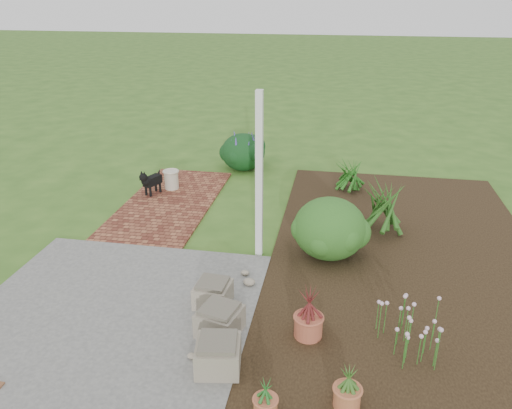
% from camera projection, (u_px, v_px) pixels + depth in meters
% --- Properties ---
extents(ground, '(80.00, 80.00, 0.00)m').
position_uv_depth(ground, '(238.00, 256.00, 7.57)').
color(ground, '#325C1D').
rests_on(ground, ground).
extents(concrete_patio, '(3.50, 3.50, 0.04)m').
position_uv_depth(concrete_patio, '(111.00, 314.00, 6.18)').
color(concrete_patio, '#595957').
rests_on(concrete_patio, ground).
extents(brick_path, '(1.60, 3.50, 0.04)m').
position_uv_depth(brick_path, '(170.00, 202.00, 9.42)').
color(brick_path, '#5A271C').
rests_on(brick_path, ground).
extents(garden_bed, '(4.00, 7.00, 0.03)m').
position_uv_depth(garden_bed, '(405.00, 254.00, 7.61)').
color(garden_bed, black).
rests_on(garden_bed, ground).
extents(veranda_post, '(0.10, 0.10, 2.50)m').
position_uv_depth(veranda_post, '(259.00, 178.00, 7.11)').
color(veranda_post, white).
rests_on(veranda_post, ground).
extents(stone_trough_near, '(0.52, 0.52, 0.31)m').
position_uv_depth(stone_trough_near, '(218.00, 356.00, 5.23)').
color(stone_trough_near, '#766C58').
rests_on(stone_trough_near, concrete_patio).
extents(stone_trough_mid, '(0.56, 0.56, 0.31)m').
position_uv_depth(stone_trough_mid, '(220.00, 321.00, 5.77)').
color(stone_trough_mid, '#736859').
rests_on(stone_trough_mid, concrete_patio).
extents(stone_trough_far, '(0.46, 0.46, 0.28)m').
position_uv_depth(stone_trough_far, '(213.00, 294.00, 6.30)').
color(stone_trough_far, gray).
rests_on(stone_trough_far, concrete_patio).
extents(black_dog, '(0.32, 0.54, 0.49)m').
position_uv_depth(black_dog, '(151.00, 180.00, 9.62)').
color(black_dog, black).
rests_on(black_dog, brick_path).
extents(cream_ceramic_urn, '(0.31, 0.31, 0.37)m').
position_uv_depth(cream_ceramic_urn, '(171.00, 180.00, 9.96)').
color(cream_ceramic_urn, beige).
rests_on(cream_ceramic_urn, brick_path).
extents(evergreen_shrub, '(1.39, 1.39, 0.92)m').
position_uv_depth(evergreen_shrub, '(330.00, 227.00, 7.38)').
color(evergreen_shrub, '#113B14').
rests_on(evergreen_shrub, garden_bed).
extents(agapanthus_clump_back, '(1.16, 1.16, 1.03)m').
position_uv_depth(agapanthus_clump_back, '(383.00, 202.00, 8.10)').
color(agapanthus_clump_back, '#113C16').
rests_on(agapanthus_clump_back, garden_bed).
extents(agapanthus_clump_front, '(0.85, 0.85, 0.74)m').
position_uv_depth(agapanthus_clump_front, '(350.00, 173.00, 9.83)').
color(agapanthus_clump_front, '#10360D').
rests_on(agapanthus_clump_front, garden_bed).
extents(pink_flower_patch, '(0.99, 0.99, 0.56)m').
position_uv_depth(pink_flower_patch, '(408.00, 327.00, 5.49)').
color(pink_flower_patch, '#113D0F').
rests_on(pink_flower_patch, garden_bed).
extents(terracotta_pot_bronze, '(0.34, 0.34, 0.27)m').
position_uv_depth(terracotta_pot_bronze, '(308.00, 326.00, 5.74)').
color(terracotta_pot_bronze, '#AC553A').
rests_on(terracotta_pot_bronze, garden_bed).
extents(terracotta_pot_small_left, '(0.32, 0.32, 0.22)m').
position_uv_depth(terracotta_pot_small_left, '(347.00, 397.00, 4.78)').
color(terracotta_pot_small_left, '#B05F3B').
rests_on(terracotta_pot_small_left, garden_bed).
extents(terracotta_pot_small_right, '(0.24, 0.24, 0.19)m').
position_uv_depth(terracotta_pot_small_right, '(265.00, 406.00, 4.68)').
color(terracotta_pot_small_right, '#AC5A3A').
rests_on(terracotta_pot_small_right, garden_bed).
extents(purple_flowering_bush, '(1.15, 1.15, 0.83)m').
position_uv_depth(purple_flowering_bush, '(243.00, 151.00, 11.08)').
color(purple_flowering_bush, black).
rests_on(purple_flowering_bush, ground).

